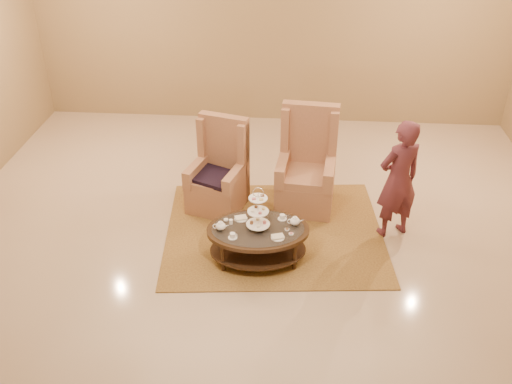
# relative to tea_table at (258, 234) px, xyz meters

# --- Properties ---
(ground) EXTENTS (8.00, 8.00, 0.00)m
(ground) POSITION_rel_tea_table_xyz_m (-0.04, 0.03, -0.36)
(ground) COLOR #CAB296
(ground) RESTS_ON ground
(ceiling) EXTENTS (8.00, 8.00, 0.02)m
(ceiling) POSITION_rel_tea_table_xyz_m (-0.04, 0.03, -0.36)
(ceiling) COLOR silver
(ceiling) RESTS_ON ground
(wall_back) EXTENTS (8.00, 0.04, 3.50)m
(wall_back) POSITION_rel_tea_table_xyz_m (-0.04, 4.03, 1.39)
(wall_back) COLOR #9B7F54
(wall_back) RESTS_ON ground
(rug) EXTENTS (2.91, 2.50, 0.01)m
(rug) POSITION_rel_tea_table_xyz_m (0.17, 0.56, -0.35)
(rug) COLOR olive
(rug) RESTS_ON ground
(tea_table) EXTENTS (1.27, 0.95, 0.99)m
(tea_table) POSITION_rel_tea_table_xyz_m (0.00, 0.00, 0.00)
(tea_table) COLOR black
(tea_table) RESTS_ON ground
(armchair_left) EXTENTS (0.83, 0.85, 1.24)m
(armchair_left) POSITION_rel_tea_table_xyz_m (-0.60, 1.16, 0.06)
(armchair_left) COLOR #AF7452
(armchair_left) RESTS_ON ground
(armchair_right) EXTENTS (0.81, 0.84, 1.37)m
(armchair_right) POSITION_rel_tea_table_xyz_m (0.56, 1.29, 0.10)
(armchair_right) COLOR #AF7452
(armchair_right) RESTS_ON ground
(person) EXTENTS (0.67, 0.58, 1.55)m
(person) POSITION_rel_tea_table_xyz_m (1.64, 0.66, 0.41)
(person) COLOR #582630
(person) RESTS_ON ground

